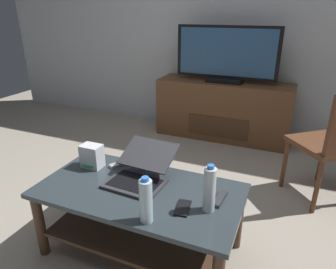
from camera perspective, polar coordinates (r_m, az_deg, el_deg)
The scene contains 13 objects.
ground_plane at distance 2.23m, azimuth -3.70°, elevation -17.35°, with size 7.68×7.68×0.00m, color #9E9384.
back_wall at distance 3.77m, azimuth 11.61°, elevation 21.73°, with size 6.40×0.12×2.80m, color silver.
coffee_table at distance 1.89m, azimuth -5.32°, elevation -13.73°, with size 1.20×0.62×0.45m.
media_cabinet at distance 3.61m, azimuth 10.31°, elevation 4.58°, with size 1.52×0.45×0.67m.
television at distance 3.45m, azimuth 10.96°, elevation 14.39°, with size 1.12×0.20×0.61m.
dining_chair at distance 2.57m, azimuth 29.03°, elevation -1.11°, with size 0.62×0.62×0.92m.
laptop at distance 1.87m, azimuth -5.20°, elevation -6.92°, with size 0.36×0.43×0.19m.
router_box at distance 2.06m, azimuth -14.15°, elevation -3.97°, with size 0.14×0.10×0.16m.
water_bottle_near at distance 1.50m, azimuth -4.20°, elevation -12.39°, with size 0.07×0.07×0.25m.
water_bottle_far at distance 1.58m, azimuth 7.83°, elevation -10.22°, with size 0.06×0.06×0.27m.
cell_phone at distance 1.64m, azimuth 2.82°, elevation -13.67°, with size 0.07×0.14×0.01m, color black.
tv_remote at distance 1.73m, azimuth 9.74°, elevation -11.81°, with size 0.04×0.16×0.02m, color #2D2D30.
soundbar_remote at distance 2.07m, azimuth -8.87°, elevation -5.44°, with size 0.04×0.16×0.02m, color #99999E.
Camera 1 is at (0.79, -1.52, 1.43)m, focal length 32.29 mm.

